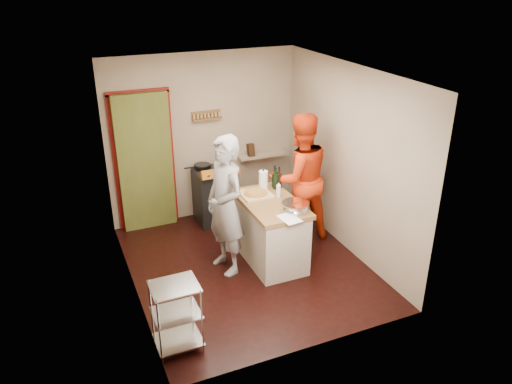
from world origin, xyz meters
TOP-DOWN VIEW (x-y plane):
  - floor at (0.00, 0.00)m, footprint 3.50×3.50m
  - back_wall at (-0.64, 1.78)m, footprint 3.00×0.44m
  - left_wall at (-1.50, 0.00)m, footprint 0.04×3.50m
  - right_wall at (1.50, 0.00)m, footprint 0.04×3.50m
  - ceiling at (0.00, 0.00)m, footprint 3.00×3.50m
  - stove at (0.05, 1.42)m, footprint 0.60×0.63m
  - wire_shelving at (-1.28, -1.20)m, footprint 0.48×0.40m
  - island at (0.35, 0.00)m, footprint 0.70×1.29m
  - person_stripe at (-0.28, 0.04)m, footprint 0.57×0.75m
  - person_red at (1.00, 0.44)m, footprint 0.94×0.74m

SIDE VIEW (x-z plane):
  - floor at x=0.00m, z-range 0.00..0.00m
  - wire_shelving at x=-1.28m, z-range 0.04..0.84m
  - stove at x=0.05m, z-range -0.05..0.95m
  - island at x=0.35m, z-range -0.13..1.08m
  - person_stripe at x=-0.28m, z-range 0.00..1.86m
  - person_red at x=1.00m, z-range 0.00..1.91m
  - back_wall at x=-0.64m, z-range -0.17..2.43m
  - left_wall at x=-1.50m, z-range 0.00..2.60m
  - right_wall at x=1.50m, z-range 0.00..2.60m
  - ceiling at x=0.00m, z-range 2.60..2.62m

